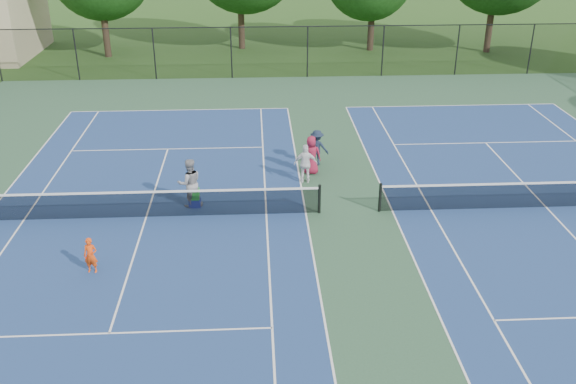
{
  "coord_description": "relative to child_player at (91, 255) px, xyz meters",
  "views": [
    {
      "loc": [
        -3.2,
        -19.74,
        10.1
      ],
      "look_at": [
        -2.19,
        -1.0,
        1.3
      ],
      "focal_mm": 40.0,
      "sensor_mm": 36.0,
      "label": 1
    }
  ],
  "objects": [
    {
      "name": "ground",
      "position": [
        8.05,
        3.43,
        -0.55
      ],
      "size": [
        140.0,
        140.0,
        0.0
      ],
      "primitive_type": "plane",
      "color": "#234716",
      "rests_on": "ground"
    },
    {
      "name": "court_pad",
      "position": [
        8.05,
        3.43,
        -0.55
      ],
      "size": [
        36.0,
        36.0,
        0.01
      ],
      "primitive_type": "cube",
      "color": "#2E5238",
      "rests_on": "ground"
    },
    {
      "name": "tennis_court_left",
      "position": [
        1.05,
        3.43,
        -0.46
      ],
      "size": [
        12.0,
        23.83,
        1.07
      ],
      "color": "navy",
      "rests_on": "ground"
    },
    {
      "name": "tennis_court_right",
      "position": [
        15.05,
        3.43,
        -0.46
      ],
      "size": [
        12.0,
        23.83,
        1.07
      ],
      "color": "navy",
      "rests_on": "ground"
    },
    {
      "name": "perimeter_fence",
      "position": [
        8.05,
        3.43,
        1.05
      ],
      "size": [
        36.08,
        36.08,
        3.02
      ],
      "color": "black",
      "rests_on": "ground"
    },
    {
      "name": "child_player",
      "position": [
        0.0,
        0.0,
        0.0
      ],
      "size": [
        0.43,
        0.31,
        1.11
      ],
      "primitive_type": "imported",
      "rotation": [
        0.0,
        0.0,
        -0.12
      ],
      "color": "#FF4910",
      "rests_on": "ground"
    },
    {
      "name": "instructor",
      "position": [
        2.52,
        4.23,
        0.34
      ],
      "size": [
        1.02,
        0.89,
        1.78
      ],
      "primitive_type": "imported",
      "rotation": [
        0.0,
        0.0,
        3.42
      ],
      "color": "gray",
      "rests_on": "ground"
    },
    {
      "name": "bystander_a",
      "position": [
        6.73,
        6.05,
        0.21
      ],
      "size": [
        0.91,
        0.42,
        1.53
      ],
      "primitive_type": "imported",
      "rotation": [
        0.0,
        0.0,
        3.1
      ],
      "color": "white",
      "rests_on": "ground"
    },
    {
      "name": "bystander_b",
      "position": [
        7.32,
        7.79,
        0.18
      ],
      "size": [
        1.06,
        0.78,
        1.47
      ],
      "primitive_type": "imported",
      "rotation": [
        0.0,
        0.0,
        2.87
      ],
      "color": "#1A2539",
      "rests_on": "ground"
    },
    {
      "name": "bystander_c",
      "position": [
        7.02,
        6.89,
        0.22
      ],
      "size": [
        0.8,
        0.57,
        1.55
      ],
      "primitive_type": "imported",
      "rotation": [
        0.0,
        0.0,
        3.04
      ],
      "color": "maroon",
      "rests_on": "ground"
    },
    {
      "name": "ball_crate",
      "position": [
        2.66,
        4.17,
        -0.41
      ],
      "size": [
        0.42,
        0.33,
        0.3
      ],
      "primitive_type": "cube",
      "rotation": [
        0.0,
        0.0,
        -0.04
      ],
      "color": "#16269C",
      "rests_on": "ground"
    },
    {
      "name": "ball_hopper",
      "position": [
        2.66,
        4.17,
        -0.06
      ],
      "size": [
        0.36,
        0.3,
        0.39
      ],
      "primitive_type": "cube",
      "rotation": [
        0.0,
        0.0,
        -0.07
      ],
      "color": "green",
      "rests_on": "ball_crate"
    }
  ]
}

